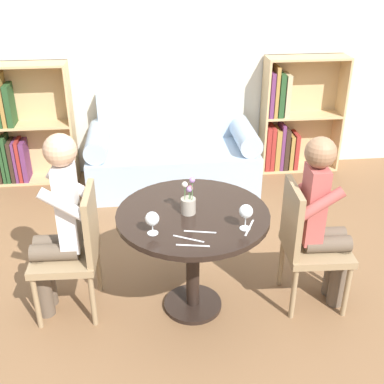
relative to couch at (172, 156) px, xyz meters
name	(u,v)px	position (x,y,z in m)	size (l,w,h in m)	color
ground_plane	(193,305)	(0.00, -1.94, -0.31)	(16.00, 16.00, 0.00)	brown
back_wall	(167,44)	(0.00, 0.43, 1.04)	(5.20, 0.05, 2.70)	beige
round_table	(193,232)	(0.00, -1.94, 0.30)	(0.97, 0.97, 0.75)	black
couch	(172,156)	(0.00, 0.00, 0.00)	(1.68, 0.80, 0.92)	#9EB2C6
bookshelf_left	(19,128)	(-1.53, 0.27, 0.26)	(0.85, 0.28, 1.23)	tan
bookshelf_right	(290,121)	(1.29, 0.26, 0.23)	(0.85, 0.28, 1.23)	tan
chair_left	(75,247)	(-0.76, -1.86, 0.18)	(0.44, 0.44, 0.90)	#937A56
chair_right	(307,241)	(0.76, -1.95, 0.18)	(0.44, 0.44, 0.90)	#937A56
person_left	(58,224)	(-0.85, -1.86, 0.36)	(0.43, 0.35, 1.28)	brown
person_right	(323,220)	(0.85, -1.96, 0.34)	(0.43, 0.35, 1.23)	brown
wine_glass_left	(152,219)	(-0.26, -2.15, 0.53)	(0.08, 0.08, 0.14)	white
wine_glass_right	(246,212)	(0.29, -2.16, 0.55)	(0.08, 0.08, 0.16)	white
flower_vase	(188,202)	(-0.03, -1.94, 0.52)	(0.09, 0.09, 0.25)	#9E9384
knife_left_setting	(189,239)	(-0.06, -2.23, 0.44)	(0.17, 0.10, 0.00)	silver
fork_left_setting	(249,228)	(0.31, -2.15, 0.44)	(0.09, 0.18, 0.00)	silver
knife_right_setting	(200,232)	(0.02, -2.17, 0.44)	(0.19, 0.05, 0.00)	silver
fork_right_setting	(193,245)	(-0.04, -2.30, 0.44)	(0.19, 0.05, 0.00)	silver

